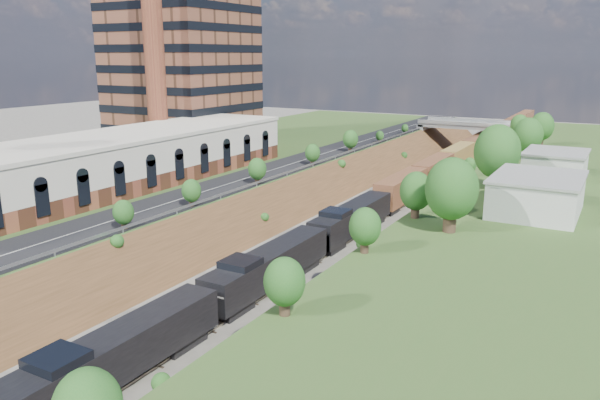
# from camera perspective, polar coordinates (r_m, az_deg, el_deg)

# --- Properties ---
(platform_left) EXTENTS (44.00, 180.00, 5.00)m
(platform_left) POSITION_cam_1_polar(r_m,az_deg,el_deg) (102.07, -10.60, 2.55)
(platform_left) COLOR #3D5F27
(platform_left) RESTS_ON ground
(embankment_left) EXTENTS (10.00, 180.00, 10.00)m
(embankment_left) POSITION_cam_1_polar(r_m,az_deg,el_deg) (90.39, 0.27, -0.32)
(embankment_left) COLOR brown
(embankment_left) RESTS_ON ground
(embankment_right) EXTENTS (10.00, 180.00, 10.00)m
(embankment_right) POSITION_cam_1_polar(r_m,az_deg,el_deg) (82.38, 13.78, -2.17)
(embankment_right) COLOR brown
(embankment_right) RESTS_ON ground
(rail_left_track) EXTENTS (1.58, 180.00, 0.18)m
(rail_left_track) POSITION_cam_1_polar(r_m,az_deg,el_deg) (86.74, 5.13, -0.93)
(rail_left_track) COLOR gray
(rail_left_track) RESTS_ON ground
(rail_right_track) EXTENTS (1.58, 180.00, 0.18)m
(rail_right_track) POSITION_cam_1_polar(r_m,az_deg,el_deg) (84.83, 8.33, -1.37)
(rail_right_track) COLOR gray
(rail_right_track) RESTS_ON ground
(road) EXTENTS (8.00, 180.00, 0.10)m
(road) POSITION_cam_1_polar(r_m,az_deg,el_deg) (91.50, -2.20, 3.09)
(road) COLOR black
(road) RESTS_ON platform_left
(guardrail) EXTENTS (0.10, 171.00, 0.70)m
(guardrail) POSITION_cam_1_polar(r_m,az_deg,el_deg) (89.20, -0.01, 3.14)
(guardrail) COLOR #99999E
(guardrail) RESTS_ON platform_left
(commercial_building) EXTENTS (14.30, 62.30, 7.00)m
(commercial_building) POSITION_cam_1_polar(r_m,az_deg,el_deg) (81.92, -17.93, 3.58)
(commercial_building) COLOR brown
(commercial_building) RESTS_ON platform_left
(smokestack) EXTENTS (3.20, 3.20, 40.00)m
(smokestack) POSITION_cam_1_polar(r_m,az_deg,el_deg) (99.13, -14.11, 15.13)
(smokestack) COLOR brown
(smokestack) RESTS_ON platform_left
(overpass) EXTENTS (24.50, 8.30, 7.40)m
(overpass) POSITION_cam_1_polar(r_m,az_deg,el_deg) (143.18, 16.48, 6.45)
(overpass) COLOR gray
(overpass) RESTS_ON ground
(white_building_near) EXTENTS (9.00, 12.00, 4.00)m
(white_building_near) POSITION_cam_1_polar(r_m,az_deg,el_deg) (70.74, 22.09, 0.40)
(white_building_near) COLOR silver
(white_building_near) RESTS_ON platform_right
(white_building_far) EXTENTS (8.00, 10.00, 3.60)m
(white_building_far) POSITION_cam_1_polar(r_m,az_deg,el_deg) (92.30, 23.62, 3.12)
(white_building_far) COLOR silver
(white_building_far) RESTS_ON platform_right
(tree_right_large) EXTENTS (5.25, 5.25, 7.61)m
(tree_right_large) POSITION_cam_1_polar(r_m,az_deg,el_deg) (59.84, 14.57, 1.00)
(tree_right_large) COLOR #473323
(tree_right_large) RESTS_ON platform_right
(tree_left_crest) EXTENTS (2.45, 2.45, 3.55)m
(tree_left_crest) POSITION_cam_1_polar(r_m,az_deg,el_deg) (58.72, -19.77, -1.99)
(tree_left_crest) COLOR #473323
(tree_left_crest) RESTS_ON platform_left
(freight_train) EXTENTS (3.10, 190.78, 4.62)m
(freight_train) POSITION_cam_1_polar(r_m,az_deg,el_deg) (120.22, 15.03, 4.10)
(freight_train) COLOR black
(freight_train) RESTS_ON ground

